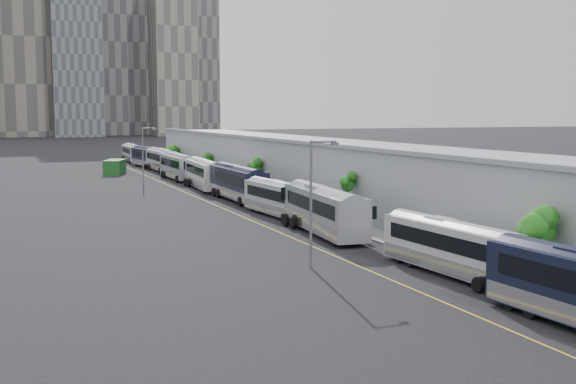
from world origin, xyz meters
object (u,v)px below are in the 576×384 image
bus_10 (132,154)px  bus_6 (205,177)px  bus_8 (162,162)px  bus_9 (147,159)px  bus_5 (238,186)px  bus_7 (178,169)px  street_lamp_near (314,194)px  suv (115,163)px  bus_3 (324,215)px  shipping_container (115,167)px  bus_4 (279,202)px  bus_2 (452,252)px  street_lamp_far (144,152)px

bus_10 → bus_6: bearing=-89.2°
bus_8 → bus_9: (-0.42, 10.61, -0.08)m
bus_5 → bus_7: (-0.28, 28.83, -0.06)m
bus_10 → street_lamp_near: street_lamp_near is taller
bus_9 → suv: (-5.84, 1.42, -0.81)m
bus_5 → suv: size_ratio=2.52×
bus_6 → bus_8: bus_6 is taller
bus_3 → bus_5: 24.94m
shipping_container → bus_4: bearing=-62.9°
bus_8 → bus_10: (-0.51, 26.45, -0.12)m
bus_10 → suv: 15.54m
bus_2 → bus_9: size_ratio=0.93×
bus_5 → shipping_container: bus_5 is taller
bus_9 → bus_6: bearing=-96.3°
bus_2 → bus_7: size_ratio=0.90×
bus_3 → bus_2: bearing=-81.3°
bus_8 → street_lamp_near: 81.98m
bus_7 → suv: (-5.37, 28.19, -0.90)m
bus_4 → street_lamp_far: bearing=97.1°
bus_10 → shipping_container: bearing=-104.0°
bus_5 → bus_6: 13.83m
bus_7 → bus_6: bearing=-90.0°
bus_8 → street_lamp_far: size_ratio=1.64×
bus_6 → street_lamp_far: 10.05m
bus_9 → suv: 6.06m
bus_7 → shipping_container: 15.28m
bus_8 → bus_10: bus_8 is taller
street_lamp_far → bus_6: bearing=-45.4°
bus_3 → bus_6: bus_3 is taller
bus_4 → bus_9: bus_9 is taller
bus_4 → bus_5: (0.21, 13.70, 0.25)m
street_lamp_far → shipping_container: size_ratio=1.28×
bus_9 → street_lamp_far: bearing=-107.2°
bus_4 → bus_8: bearing=85.2°
bus_10 → suv: bearing=-110.6°
bus_7 → bus_10: bus_7 is taller
bus_4 → bus_7: bus_7 is taller
bus_8 → street_lamp_far: 25.69m
bus_5 → bus_7: 28.83m
bus_9 → suv: size_ratio=2.34×
bus_2 → bus_10: (-0.54, 113.33, 0.06)m
bus_6 → street_lamp_near: size_ratio=1.62×
bus_10 → shipping_container: size_ratio=1.96×
bus_6 → bus_5: bearing=-85.4°
bus_4 → bus_10: bus_10 is taller
street_lamp_near → street_lamp_far: street_lamp_near is taller
bus_7 → bus_8: bearing=86.6°
bus_5 → bus_2: bearing=-88.8°
bus_7 → shipping_container: bearing=119.6°
bus_3 → shipping_container: (-7.40, 67.01, -0.50)m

